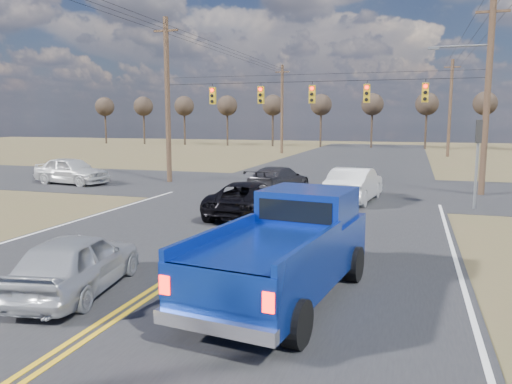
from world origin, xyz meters
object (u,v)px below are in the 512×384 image
(dgrey_car_queue, at_px, (278,180))
(silver_suv, at_px, (76,262))
(white_car_queue, at_px, (355,185))
(cross_car_west, at_px, (71,171))
(black_suv, at_px, (248,199))
(pickup_truck, at_px, (287,250))

(dgrey_car_queue, bearing_deg, silver_suv, 97.04)
(silver_suv, relative_size, white_car_queue, 0.83)
(silver_suv, bearing_deg, dgrey_car_queue, -101.08)
(silver_suv, xyz_separation_m, cross_car_west, (-12.55, 16.12, 0.12))
(black_suv, distance_m, white_car_queue, 6.17)
(black_suv, xyz_separation_m, cross_car_west, (-13.41, 6.28, 0.12))
(black_suv, height_order, white_car_queue, white_car_queue)
(white_car_queue, height_order, cross_car_west, cross_car_west)
(silver_suv, relative_size, cross_car_west, 0.86)
(silver_suv, bearing_deg, cross_car_west, -61.79)
(silver_suv, height_order, dgrey_car_queue, dgrey_car_queue)
(white_car_queue, bearing_deg, dgrey_car_queue, -13.81)
(dgrey_car_queue, bearing_deg, black_suv, 102.48)
(white_car_queue, relative_size, dgrey_car_queue, 1.01)
(cross_car_west, bearing_deg, pickup_truck, -122.12)
(pickup_truck, distance_m, silver_suv, 4.79)
(pickup_truck, bearing_deg, cross_car_west, 146.53)
(pickup_truck, bearing_deg, silver_suv, -159.09)
(dgrey_car_queue, bearing_deg, cross_car_west, 9.26)
(cross_car_west, bearing_deg, white_car_queue, -85.55)
(pickup_truck, height_order, cross_car_west, pickup_truck)
(black_suv, distance_m, cross_car_west, 14.80)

